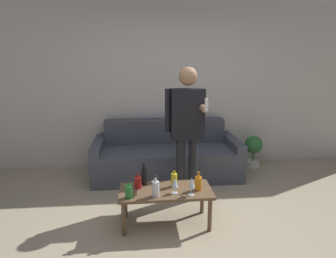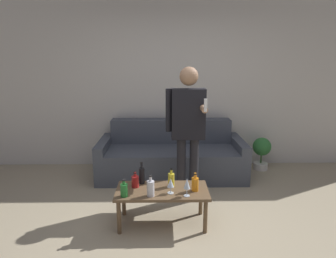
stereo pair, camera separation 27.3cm
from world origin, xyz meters
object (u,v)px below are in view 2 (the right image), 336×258
couch (171,156)px  person_standing_front (188,124)px  coffee_table (162,194)px  bottle_orange (171,180)px

couch → person_standing_front: bearing=-79.1°
coffee_table → person_standing_front: (0.31, 0.56, 0.64)m
couch → coffee_table: (-0.14, -1.45, 0.05)m
couch → person_standing_front: 1.14m
couch → coffee_table: couch is taller
bottle_orange → coffee_table: bearing=-141.8°
couch → coffee_table: bearing=-95.5°
coffee_table → bottle_orange: (0.10, 0.08, 0.13)m
coffee_table → bottle_orange: 0.18m
coffee_table → person_standing_front: person_standing_front is taller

